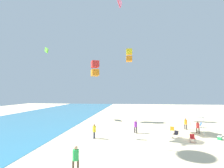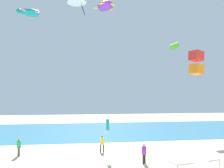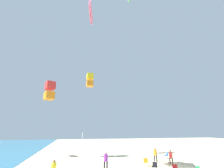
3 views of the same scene
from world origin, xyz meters
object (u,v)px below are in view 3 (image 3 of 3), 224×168
Objects in this scene: kite_box_yellow at (90,80)px; kite_parafoil_pink at (91,13)px; person_near_umbrella at (106,159)px; kite_box_red at (50,91)px; folding_chair_facing_ocean at (146,162)px; folding_chair_right_of_tent at (166,155)px; cooler_box at (198,167)px; banner_flag at (82,151)px; canopy_tent at (159,143)px; folding_chair_left_of_tent at (155,166)px; person_kite_handler at (171,156)px; person_far_stroller at (155,153)px.

kite_parafoil_pink is at bearing 79.99° from kite_box_yellow.
kite_box_red is at bearing 168.68° from person_near_umbrella.
folding_chair_facing_ocean is at bearing -67.07° from kite_parafoil_pink.
folding_chair_right_of_tent is 0.32× the size of kite_box_yellow.
banner_flag is at bearing 94.68° from cooler_box.
canopy_tent is 18.38m from kite_parafoil_pink.
person_kite_handler is (2.37, -3.40, 0.48)m from folding_chair_left_of_tent.
person_kite_handler is at bearing 161.30° from person_far_stroller.
folding_chair_facing_ocean is 17.35m from kite_box_yellow.
banner_flag is (-1.37, 7.54, 1.81)m from folding_chair_left_of_tent.
person_near_umbrella is at bearing 94.67° from canopy_tent.
kite_box_red is (6.09, 15.06, 9.22)m from person_far_stroller.
person_kite_handler is at bearing 127.94° from kite_box_yellow.
kite_box_red is at bearing 57.12° from cooler_box.
folding_chair_left_of_tent is 0.46× the size of person_near_umbrella.
person_near_umbrella is 0.59× the size of kite_parafoil_pink.
banner_flag reaches higher than cooler_box.
canopy_tent is at bearing 122.37° from kite_box_yellow.
folding_chair_right_of_tent is 6.79m from cooler_box.
kite_box_yellow reaches higher than folding_chair_left_of_tent.
kite_box_yellow is 0.84× the size of kite_parafoil_pink.
folding_chair_right_of_tent is at bearing -53.98° from kite_parafoil_pink.
kite_box_red is (4.39, 17.67, 9.73)m from folding_chair_right_of_tent.
kite_parafoil_pink is (-9.85, -5.40, 8.33)m from kite_box_red.
canopy_tent is 2.09× the size of person_near_umbrella.
folding_chair_left_of_tent is 1.00× the size of folding_chair_facing_ocean.
kite_box_red reaches higher than folding_chair_right_of_tent.
cooler_box is 0.46× the size of person_kite_handler.
person_far_stroller is 20.38m from kite_parafoil_pink.
person_far_stroller is at bearing -51.96° from folding_chair_right_of_tent.
folding_chair_right_of_tent is at bearing -58.57° from banner_flag.
person_near_umbrella is (-0.67, 4.90, 0.57)m from folding_chair_facing_ocean.
person_kite_handler is (-4.05, 1.79, 0.48)m from folding_chair_right_of_tent.
kite_parafoil_pink reaches higher than banner_flag.
folding_chair_facing_ocean is 1.10× the size of cooler_box.
folding_chair_right_of_tent is at bearing 87.65° from folding_chair_left_of_tent.
person_near_umbrella is at bearing -60.70° from kite_parafoil_pink.
canopy_tent is 2.70m from folding_chair_facing_ocean.
banner_flag is 1.23× the size of kite_box_red.
folding_chair_facing_ocean is at bearing 115.94° from kite_box_yellow.
kite_box_yellow is at bearing 39.03° from cooler_box.
canopy_tent is 10.06m from banner_flag.
kite_parafoil_pink reaches higher than person_far_stroller.
kite_parafoil_pink is (-5.46, 12.28, 18.06)m from folding_chair_right_of_tent.
banner_flag is 4.28m from person_near_umbrella.
person_kite_handler reaches higher than folding_chair_facing_ocean.
person_near_umbrella is (-3.05, 7.37, 0.06)m from person_far_stroller.
folding_chair_left_of_tent reaches higher than cooler_box.
kite_parafoil_pink is at bearing -156.26° from folding_chair_facing_ocean.
person_kite_handler reaches higher than cooler_box.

